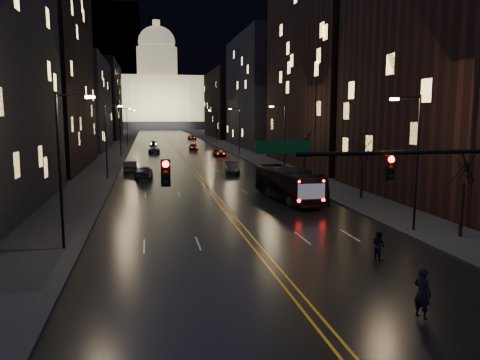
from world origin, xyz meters
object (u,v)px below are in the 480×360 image
receding_car_a (231,168)px  bus (289,184)px  oncoming_car_a (144,172)px  traffic_signal (441,178)px  pedestrian_a (422,293)px  pedestrian_b (379,246)px  oncoming_car_b (130,167)px

receding_car_a → bus: bearing=-79.6°
oncoming_car_a → receding_car_a: bearing=-161.1°
traffic_signal → pedestrian_a: bearing=-133.4°
bus → pedestrian_b: bus is taller
oncoming_car_a → oncoming_car_b: oncoming_car_a is taller
traffic_signal → bus: traffic_signal is taller
oncoming_car_a → pedestrian_b: (12.57, -34.58, -0.04)m
oncoming_car_b → receding_car_a: size_ratio=0.97×
receding_car_a → pedestrian_a: bearing=-85.4°
receding_car_a → pedestrian_b: bearing=-82.7°
traffic_signal → receding_car_a: 42.71m
traffic_signal → oncoming_car_a: 41.76m
bus → receding_car_a: bus is taller
traffic_signal → bus: (0.36, 22.72, -3.61)m
bus → oncoming_car_b: bus is taller
traffic_signal → pedestrian_b: bearing=90.5°
pedestrian_a → oncoming_car_b: bearing=-7.9°
traffic_signal → oncoming_car_b: (-14.41, 45.78, -4.29)m
traffic_signal → receding_car_a: bearing=91.9°
traffic_signal → pedestrian_a: (-1.89, -2.00, -4.11)m
oncoming_car_b → receding_car_a: receding_car_a is taller
oncoming_car_a → pedestrian_a: size_ratio=2.46×
traffic_signal → oncoming_car_b: bearing=107.5°
bus → pedestrian_b: 17.74m
bus → receding_car_a: bearing=88.1°
receding_car_a → oncoming_car_a: bearing=-160.3°
oncoming_car_b → pedestrian_b: 43.23m
bus → receding_car_a: 19.84m
oncoming_car_b → pedestrian_b: size_ratio=3.14×
oncoming_car_b → pedestrian_b: oncoming_car_b is taller
bus → oncoming_car_a: size_ratio=2.20×
traffic_signal → oncoming_car_a: bearing=107.7°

